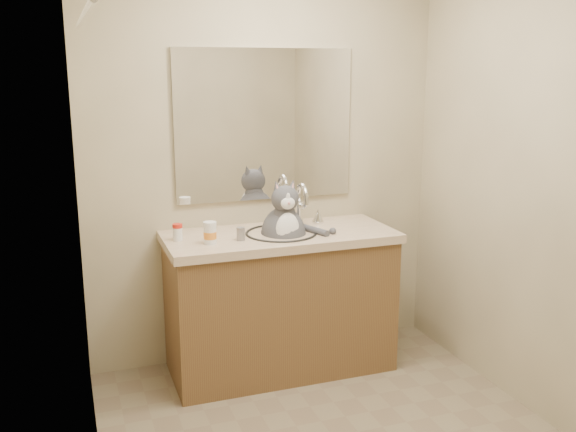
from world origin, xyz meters
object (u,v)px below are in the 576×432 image
object	(u,v)px
cat	(284,232)
pill_bottle_orange	(210,233)
pill_bottle_redcap	(178,232)
grey_canister	(241,234)

from	to	relation	value
cat	pill_bottle_orange	xyz separation A→B (m)	(-0.45, -0.07, 0.05)
pill_bottle_redcap	pill_bottle_orange	distance (m)	0.20
cat	grey_canister	bearing A→B (deg)	-163.24
pill_bottle_orange	grey_canister	xyz separation A→B (m)	(0.18, 0.01, -0.02)
pill_bottle_redcap	grey_canister	size ratio (longest dim) A/B	1.28
grey_canister	cat	bearing A→B (deg)	12.05
cat	pill_bottle_orange	bearing A→B (deg)	-166.07
pill_bottle_redcap	cat	bearing A→B (deg)	-5.21
cat	pill_bottle_redcap	world-z (taller)	cat
cat	grey_canister	world-z (taller)	cat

